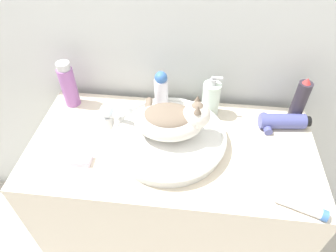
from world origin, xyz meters
TOP-DOWN VIEW (x-y plane):
  - wall_back at (0.00, 0.59)m, footprint 8.00×0.05m
  - vanity_counter at (0.00, 0.27)m, footprint 1.09×0.54m
  - sink_basin at (-0.01, 0.28)m, footprint 0.44×0.44m
  - cat at (-0.00, 0.28)m, footprint 0.27×0.26m
  - faucet at (-0.25, 0.34)m, footprint 0.14×0.07m
  - soap_pump_bottle at (0.14, 0.47)m, footprint 0.07×0.07m
  - mouthwash_bottle at (-0.45, 0.47)m, footprint 0.06×0.06m
  - hairspray_can_black at (0.48, 0.47)m, footprint 0.05×0.05m
  - lotion_bottle_white at (-0.06, 0.47)m, footprint 0.06×0.06m
  - cream_tube at (0.43, 0.04)m, footprint 0.16×0.08m
  - hair_dryer at (0.42, 0.42)m, footprint 0.20×0.10m
  - soap_bar at (-0.31, 0.15)m, footprint 0.07×0.05m

SIDE VIEW (x-z plane):
  - vanity_counter at x=0.00m, z-range 0.00..0.85m
  - soap_bar at x=-0.31m, z-range 0.85..0.87m
  - cream_tube at x=0.43m, z-range 0.84..0.88m
  - hair_dryer at x=0.42m, z-range 0.84..0.90m
  - sink_basin at x=-0.01m, z-range 0.85..0.90m
  - faucet at x=-0.25m, z-range 0.85..0.97m
  - soap_pump_bottle at x=0.14m, z-range 0.83..1.02m
  - lotion_bottle_white at x=-0.06m, z-range 0.85..1.04m
  - hairspray_can_black at x=0.48m, z-range 0.84..1.05m
  - mouthwash_bottle at x=-0.45m, z-range 0.84..1.05m
  - cat at x=0.00m, z-range 0.89..1.05m
  - wall_back at x=0.00m, z-range 0.00..2.40m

